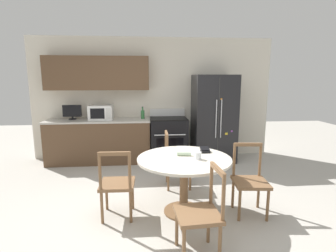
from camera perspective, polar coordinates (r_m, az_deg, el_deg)
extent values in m
plane|color=#B2ADA3|center=(3.60, -1.39, -18.50)|extent=(14.00, 14.00, 0.00)
cube|color=silver|center=(5.82, -3.19, 6.01)|extent=(5.20, 0.10, 2.60)
cube|color=brown|center=(5.66, -15.12, 11.03)|extent=(2.10, 0.34, 0.68)
cube|color=brown|center=(5.67, -14.69, -3.31)|extent=(2.10, 0.62, 0.86)
cube|color=#B7B2A8|center=(5.59, -14.90, 1.18)|extent=(2.12, 0.64, 0.03)
cube|color=black|center=(5.62, 9.89, 1.67)|extent=(0.86, 0.72, 1.81)
cube|color=#333333|center=(5.28, 10.91, 1.07)|extent=(0.01, 0.01, 1.74)
cylinder|color=silver|center=(5.24, 10.44, 1.53)|extent=(0.02, 0.02, 0.76)
cylinder|color=silver|center=(5.27, 11.49, 1.53)|extent=(0.02, 0.02, 0.76)
cube|color=orange|center=(5.24, 11.55, 5.75)|extent=(0.04, 0.02, 0.03)
cube|color=yellow|center=(5.37, 12.59, -1.66)|extent=(0.06, 0.01, 0.04)
cube|color=purple|center=(5.40, 13.72, -1.11)|extent=(0.04, 0.01, 0.03)
cube|color=black|center=(5.58, 0.10, -3.00)|extent=(0.76, 0.64, 0.90)
cube|color=black|center=(5.29, 0.43, -4.75)|extent=(0.55, 0.01, 0.40)
cylinder|color=silver|center=(5.20, 0.46, -1.95)|extent=(0.62, 0.02, 0.02)
cube|color=black|center=(5.49, 0.11, 1.68)|extent=(0.76, 0.64, 0.02)
cube|color=white|center=(5.77, -0.16, 2.99)|extent=(0.76, 0.06, 0.16)
cube|color=white|center=(5.57, -14.38, 2.89)|extent=(0.48, 0.35, 0.29)
cube|color=black|center=(5.40, -15.13, 2.63)|extent=(0.28, 0.01, 0.21)
cube|color=silver|center=(5.36, -12.87, 2.68)|extent=(0.10, 0.01, 0.21)
cylinder|color=black|center=(5.77, -20.04, 1.46)|extent=(0.16, 0.16, 0.02)
cylinder|color=black|center=(5.76, -20.06, 1.75)|extent=(0.03, 0.03, 0.04)
cube|color=black|center=(5.74, -20.15, 3.14)|extent=(0.37, 0.05, 0.24)
cylinder|color=#2D6B38|center=(5.53, -5.53, 2.50)|extent=(0.08, 0.08, 0.17)
cylinder|color=#2D6B38|center=(5.52, -5.55, 3.75)|extent=(0.03, 0.03, 0.07)
cylinder|color=#262626|center=(5.51, -5.56, 4.16)|extent=(0.03, 0.03, 0.01)
cylinder|color=beige|center=(3.36, 3.54, -7.17)|extent=(1.20, 1.20, 0.03)
cylinder|color=brown|center=(3.48, 3.47, -12.81)|extent=(0.11, 0.11, 0.69)
cylinder|color=brown|center=(3.64, 3.41, -17.97)|extent=(0.52, 0.52, 0.03)
cube|color=brown|center=(3.57, 17.50, -11.65)|extent=(0.46, 0.46, 0.04)
cylinder|color=brown|center=(3.56, 20.88, -15.85)|extent=(0.04, 0.04, 0.41)
cylinder|color=brown|center=(3.46, 15.30, -16.31)|extent=(0.04, 0.04, 0.41)
cylinder|color=brown|center=(3.86, 19.08, -13.67)|extent=(0.04, 0.04, 0.41)
cylinder|color=brown|center=(3.76, 13.95, -14.00)|extent=(0.04, 0.04, 0.41)
cylinder|color=brown|center=(3.71, 19.43, -6.90)|extent=(0.04, 0.04, 0.45)
cylinder|color=brown|center=(3.61, 14.22, -7.08)|extent=(0.04, 0.04, 0.45)
cube|color=brown|center=(3.60, 17.03, -3.88)|extent=(0.35, 0.07, 0.04)
cube|color=brown|center=(3.43, -10.94, -12.28)|extent=(0.43, 0.43, 0.04)
cylinder|color=brown|center=(3.70, -13.22, -14.44)|extent=(0.04, 0.04, 0.41)
cylinder|color=brown|center=(3.66, -7.71, -14.53)|extent=(0.04, 0.04, 0.41)
cylinder|color=brown|center=(3.39, -14.19, -16.85)|extent=(0.04, 0.04, 0.41)
cylinder|color=brown|center=(3.35, -8.12, -17.00)|extent=(0.04, 0.04, 0.41)
cylinder|color=brown|center=(3.19, -14.62, -9.45)|extent=(0.04, 0.04, 0.45)
cylinder|color=brown|center=(3.15, -8.36, -9.51)|extent=(0.04, 0.04, 0.45)
cube|color=brown|center=(3.10, -11.65, -5.93)|extent=(0.35, 0.04, 0.04)
cube|color=brown|center=(4.25, 2.24, -7.57)|extent=(0.43, 0.43, 0.04)
cylinder|color=brown|center=(4.51, 4.19, -9.56)|extent=(0.04, 0.04, 0.41)
cylinder|color=brown|center=(4.19, 4.86, -11.16)|extent=(0.04, 0.04, 0.41)
cylinder|color=brown|center=(4.47, -0.24, -9.69)|extent=(0.04, 0.04, 0.41)
cylinder|color=brown|center=(4.15, 0.07, -11.31)|extent=(0.04, 0.04, 0.41)
cylinder|color=brown|center=(4.33, -0.47, -3.85)|extent=(0.04, 0.04, 0.45)
cylinder|color=brown|center=(4.00, -0.17, -5.05)|extent=(0.04, 0.04, 0.45)
cube|color=brown|center=(4.12, -0.33, -1.67)|extent=(0.04, 0.35, 0.04)
cube|color=brown|center=(2.71, 6.45, -18.58)|extent=(0.45, 0.45, 0.04)
cylinder|color=brown|center=(2.65, 3.48, -25.00)|extent=(0.04, 0.04, 0.41)
cylinder|color=brown|center=(2.93, 1.91, -21.18)|extent=(0.04, 0.04, 0.41)
cylinder|color=brown|center=(2.73, 11.21, -23.95)|extent=(0.04, 0.04, 0.41)
cylinder|color=brown|center=(3.01, 8.80, -20.41)|extent=(0.04, 0.04, 0.41)
cylinder|color=brown|center=(2.51, 11.97, -14.96)|extent=(0.04, 0.04, 0.45)
cylinder|color=brown|center=(2.80, 9.40, -12.07)|extent=(0.04, 0.04, 0.45)
cube|color=brown|center=(2.58, 10.76, -9.26)|extent=(0.06, 0.35, 0.04)
cylinder|color=silver|center=(3.29, 6.58, -6.44)|extent=(0.08, 0.08, 0.09)
cylinder|color=#4C8C59|center=(3.30, 6.58, -6.78)|extent=(0.07, 0.07, 0.05)
cylinder|color=beige|center=(3.43, 3.49, -6.04)|extent=(0.19, 0.08, 0.05)
cube|color=black|center=(3.61, 8.12, -5.50)|extent=(0.12, 0.10, 0.03)
cube|color=black|center=(3.63, 8.01, -4.98)|extent=(0.12, 0.11, 0.06)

